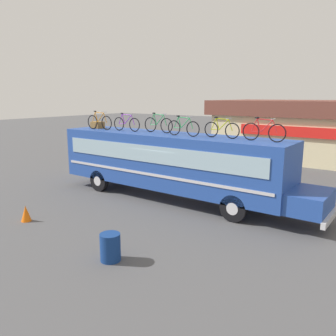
% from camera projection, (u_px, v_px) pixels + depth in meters
% --- Properties ---
extents(ground_plane, '(120.00, 120.00, 0.00)m').
position_uv_depth(ground_plane, '(168.00, 198.00, 16.70)').
color(ground_plane, '#4C4C4F').
extents(bus, '(13.13, 2.46, 3.10)m').
position_uv_depth(bus, '(171.00, 162.00, 16.20)').
color(bus, '#23479E').
rests_on(bus, ground).
extents(luggage_bag_1, '(0.60, 0.52, 0.35)m').
position_uv_depth(luggage_bag_1, '(98.00, 125.00, 18.84)').
color(luggage_bag_1, olive).
rests_on(luggage_bag_1, bus).
extents(rooftop_bicycle_1, '(1.79, 0.44, 0.97)m').
position_uv_depth(rooftop_bicycle_1, '(99.00, 122.00, 18.06)').
color(rooftop_bicycle_1, black).
rests_on(rooftop_bicycle_1, bus).
extents(rooftop_bicycle_2, '(1.72, 0.44, 0.90)m').
position_uv_depth(rooftop_bicycle_2, '(126.00, 124.00, 17.26)').
color(rooftop_bicycle_2, black).
rests_on(rooftop_bicycle_2, bus).
extents(rooftop_bicycle_3, '(1.68, 0.44, 0.95)m').
position_uv_depth(rooftop_bicycle_3, '(158.00, 124.00, 16.53)').
color(rooftop_bicycle_3, black).
rests_on(rooftop_bicycle_3, bus).
extents(rooftop_bicycle_4, '(1.66, 0.44, 0.89)m').
position_uv_depth(rooftop_bicycle_4, '(183.00, 128.00, 15.14)').
color(rooftop_bicycle_4, black).
rests_on(rooftop_bicycle_4, bus).
extents(rooftop_bicycle_5, '(1.63, 0.44, 0.88)m').
position_uv_depth(rooftop_bicycle_5, '(221.00, 129.00, 14.42)').
color(rooftop_bicycle_5, black).
rests_on(rooftop_bicycle_5, bus).
extents(rooftop_bicycle_6, '(1.75, 0.44, 0.93)m').
position_uv_depth(rooftop_bicycle_6, '(264.00, 131.00, 13.35)').
color(rooftop_bicycle_6, black).
rests_on(rooftop_bicycle_6, bus).
extents(roadside_building, '(14.09, 8.26, 4.47)m').
position_uv_depth(roadside_building, '(310.00, 129.00, 26.79)').
color(roadside_building, beige).
rests_on(roadside_building, ground).
extents(trash_bin, '(0.61, 0.61, 0.84)m').
position_uv_depth(trash_bin, '(110.00, 247.00, 10.29)').
color(trash_bin, navy).
rests_on(trash_bin, ground).
extents(traffic_cone, '(0.39, 0.39, 0.63)m').
position_uv_depth(traffic_cone, '(26.00, 213.00, 13.56)').
color(traffic_cone, orange).
rests_on(traffic_cone, ground).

